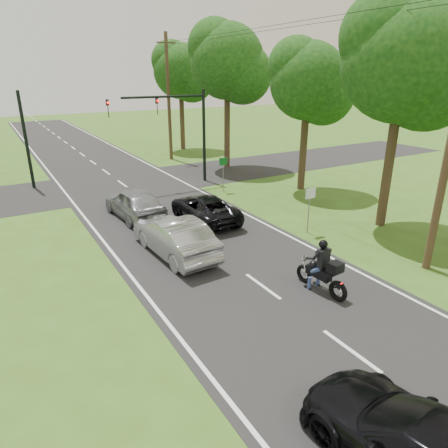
{
  "coord_description": "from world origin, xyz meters",
  "views": [
    {
      "loc": [
        -7.37,
        -9.79,
        6.92
      ],
      "look_at": [
        0.22,
        3.0,
        1.3
      ],
      "focal_mm": 32.0,
      "sensor_mm": 36.0,
      "label": 1
    }
  ],
  "objects_px": {
    "sign_white": "(310,200)",
    "dark_suv": "(204,208)",
    "silver_suv": "(134,203)",
    "utility_pole_far": "(169,97)",
    "motorcycle_rider": "(323,272)",
    "traffic_signal": "(178,121)",
    "sign_green": "(223,166)",
    "silver_sedan": "(175,237)"
  },
  "relations": [
    {
      "from": "silver_suv",
      "to": "sign_white",
      "type": "xyz_separation_m",
      "value": [
        6.14,
        -6.11,
        0.81
      ]
    },
    {
      "from": "silver_sedan",
      "to": "sign_green",
      "type": "relative_size",
      "value": 2.24
    },
    {
      "from": "dark_suv",
      "to": "silver_suv",
      "type": "height_order",
      "value": "silver_suv"
    },
    {
      "from": "motorcycle_rider",
      "to": "utility_pole_far",
      "type": "height_order",
      "value": "utility_pole_far"
    },
    {
      "from": "dark_suv",
      "to": "silver_suv",
      "type": "distance_m",
      "value": 3.59
    },
    {
      "from": "motorcycle_rider",
      "to": "silver_suv",
      "type": "xyz_separation_m",
      "value": [
        -2.95,
        10.39,
        0.05
      ]
    },
    {
      "from": "silver_sedan",
      "to": "traffic_signal",
      "type": "relative_size",
      "value": 0.75
    },
    {
      "from": "utility_pole_far",
      "to": "sign_green",
      "type": "bearing_deg",
      "value": -96.73
    },
    {
      "from": "silver_sedan",
      "to": "utility_pole_far",
      "type": "bearing_deg",
      "value": -116.53
    },
    {
      "from": "motorcycle_rider",
      "to": "traffic_signal",
      "type": "relative_size",
      "value": 0.34
    },
    {
      "from": "traffic_signal",
      "to": "utility_pole_far",
      "type": "relative_size",
      "value": 0.64
    },
    {
      "from": "silver_sedan",
      "to": "dark_suv",
      "type": "bearing_deg",
      "value": -138.0
    },
    {
      "from": "silver_suv",
      "to": "dark_suv",
      "type": "bearing_deg",
      "value": 137.91
    },
    {
      "from": "traffic_signal",
      "to": "dark_suv",
      "type": "bearing_deg",
      "value": -105.36
    },
    {
      "from": "dark_suv",
      "to": "silver_suv",
      "type": "relative_size",
      "value": 1.02
    },
    {
      "from": "traffic_signal",
      "to": "sign_white",
      "type": "bearing_deg",
      "value": -82.95
    },
    {
      "from": "motorcycle_rider",
      "to": "utility_pole_far",
      "type": "relative_size",
      "value": 0.22
    },
    {
      "from": "utility_pole_far",
      "to": "sign_green",
      "type": "distance_m",
      "value": 11.63
    },
    {
      "from": "dark_suv",
      "to": "utility_pole_far",
      "type": "xyz_separation_m",
      "value": [
        4.81,
        15.11,
        4.42
      ]
    },
    {
      "from": "silver_suv",
      "to": "sign_white",
      "type": "height_order",
      "value": "sign_white"
    },
    {
      "from": "dark_suv",
      "to": "sign_green",
      "type": "bearing_deg",
      "value": -129.01
    },
    {
      "from": "utility_pole_far",
      "to": "sign_white",
      "type": "height_order",
      "value": "utility_pole_far"
    },
    {
      "from": "motorcycle_rider",
      "to": "traffic_signal",
      "type": "distance_m",
      "value": 15.77
    },
    {
      "from": "silver_sedan",
      "to": "silver_suv",
      "type": "distance_m",
      "value": 5.16
    },
    {
      "from": "silver_suv",
      "to": "sign_green",
      "type": "height_order",
      "value": "sign_green"
    },
    {
      "from": "silver_suv",
      "to": "utility_pole_far",
      "type": "bearing_deg",
      "value": -124.76
    },
    {
      "from": "sign_white",
      "to": "sign_green",
      "type": "height_order",
      "value": "same"
    },
    {
      "from": "utility_pole_far",
      "to": "sign_green",
      "type": "relative_size",
      "value": 4.71
    },
    {
      "from": "sign_white",
      "to": "sign_green",
      "type": "relative_size",
      "value": 1.0
    },
    {
      "from": "silver_sedan",
      "to": "sign_white",
      "type": "xyz_separation_m",
      "value": [
        6.23,
        -0.96,
        0.8
      ]
    },
    {
      "from": "sign_green",
      "to": "dark_suv",
      "type": "bearing_deg",
      "value": -130.68
    },
    {
      "from": "motorcycle_rider",
      "to": "traffic_signal",
      "type": "xyz_separation_m",
      "value": [
        1.83,
        15.29,
        3.39
      ]
    },
    {
      "from": "silver_suv",
      "to": "utility_pole_far",
      "type": "height_order",
      "value": "utility_pole_far"
    },
    {
      "from": "sign_white",
      "to": "sign_green",
      "type": "xyz_separation_m",
      "value": [
        0.2,
        8.0,
        0.0
      ]
    },
    {
      "from": "utility_pole_far",
      "to": "sign_white",
      "type": "bearing_deg",
      "value": -94.51
    },
    {
      "from": "utility_pole_far",
      "to": "silver_suv",
      "type": "bearing_deg",
      "value": -120.63
    },
    {
      "from": "silver_sedan",
      "to": "utility_pole_far",
      "type": "height_order",
      "value": "utility_pole_far"
    },
    {
      "from": "dark_suv",
      "to": "traffic_signal",
      "type": "relative_size",
      "value": 0.73
    },
    {
      "from": "sign_green",
      "to": "silver_sedan",
      "type": "bearing_deg",
      "value": -132.4
    },
    {
      "from": "sign_white",
      "to": "dark_suv",
      "type": "bearing_deg",
      "value": 130.29
    },
    {
      "from": "motorcycle_rider",
      "to": "sign_green",
      "type": "relative_size",
      "value": 1.03
    },
    {
      "from": "silver_suv",
      "to": "traffic_signal",
      "type": "xyz_separation_m",
      "value": [
        4.78,
        4.9,
        3.35
      ]
    }
  ]
}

